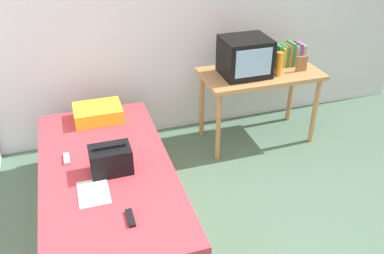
{
  "coord_description": "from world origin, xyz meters",
  "views": [
    {
      "loc": [
        -1.17,
        -1.86,
        2.35
      ],
      "look_at": [
        -0.27,
        0.98,
        0.57
      ],
      "focal_mm": 38.71,
      "sensor_mm": 36.0,
      "label": 1
    }
  ],
  "objects_px": {
    "book_row": "(289,54)",
    "remote_dark": "(130,218)",
    "water_bottle": "(279,64)",
    "pillow": "(98,113)",
    "remote_silver": "(67,159)",
    "tv": "(245,57)",
    "magazine": "(94,193)",
    "handbag": "(111,160)",
    "bed": "(110,195)",
    "picture_frame": "(302,64)",
    "desk": "(260,81)"
  },
  "relations": [
    {
      "from": "remote_silver",
      "to": "desk",
      "type": "bearing_deg",
      "value": 17.24
    },
    {
      "from": "book_row",
      "to": "handbag",
      "type": "bearing_deg",
      "value": -154.44
    },
    {
      "from": "book_row",
      "to": "remote_dark",
      "type": "height_order",
      "value": "book_row"
    },
    {
      "from": "water_bottle",
      "to": "remote_dark",
      "type": "height_order",
      "value": "water_bottle"
    },
    {
      "from": "book_row",
      "to": "remote_silver",
      "type": "relative_size",
      "value": 2.07
    },
    {
      "from": "tv",
      "to": "handbag",
      "type": "height_order",
      "value": "tv"
    },
    {
      "from": "water_bottle",
      "to": "remote_silver",
      "type": "relative_size",
      "value": 1.6
    },
    {
      "from": "desk",
      "to": "handbag",
      "type": "xyz_separation_m",
      "value": [
        -1.59,
        -0.83,
        -0.04
      ]
    },
    {
      "from": "magazine",
      "to": "book_row",
      "type": "bearing_deg",
      "value": 28.61
    },
    {
      "from": "remote_silver",
      "to": "book_row",
      "type": "bearing_deg",
      "value": 16.92
    },
    {
      "from": "pillow",
      "to": "remote_dark",
      "type": "distance_m",
      "value": 1.36
    },
    {
      "from": "water_bottle",
      "to": "pillow",
      "type": "relative_size",
      "value": 0.55
    },
    {
      "from": "bed",
      "to": "picture_frame",
      "type": "xyz_separation_m",
      "value": [
        2.01,
        0.69,
        0.57
      ]
    },
    {
      "from": "magazine",
      "to": "water_bottle",
      "type": "bearing_deg",
      "value": 26.4
    },
    {
      "from": "water_bottle",
      "to": "book_row",
      "type": "xyz_separation_m",
      "value": [
        0.23,
        0.22,
        -0.01
      ]
    },
    {
      "from": "magazine",
      "to": "remote_silver",
      "type": "height_order",
      "value": "remote_silver"
    },
    {
      "from": "desk",
      "to": "picture_frame",
      "type": "distance_m",
      "value": 0.43
    },
    {
      "from": "bed",
      "to": "water_bottle",
      "type": "xyz_separation_m",
      "value": [
        1.75,
        0.66,
        0.61
      ]
    },
    {
      "from": "bed",
      "to": "tv",
      "type": "relative_size",
      "value": 4.55
    },
    {
      "from": "bed",
      "to": "remote_silver",
      "type": "xyz_separation_m",
      "value": [
        -0.27,
        0.2,
        0.27
      ]
    },
    {
      "from": "remote_dark",
      "to": "pillow",
      "type": "bearing_deg",
      "value": 91.66
    },
    {
      "from": "tv",
      "to": "magazine",
      "type": "distance_m",
      "value": 1.93
    },
    {
      "from": "tv",
      "to": "magazine",
      "type": "height_order",
      "value": "tv"
    },
    {
      "from": "bed",
      "to": "tv",
      "type": "height_order",
      "value": "tv"
    },
    {
      "from": "book_row",
      "to": "handbag",
      "type": "distance_m",
      "value": 2.16
    },
    {
      "from": "water_bottle",
      "to": "magazine",
      "type": "distance_m",
      "value": 2.11
    },
    {
      "from": "desk",
      "to": "tv",
      "type": "distance_m",
      "value": 0.33
    },
    {
      "from": "pillow",
      "to": "tv",
      "type": "bearing_deg",
      "value": 0.76
    },
    {
      "from": "desk",
      "to": "handbag",
      "type": "bearing_deg",
      "value": -152.36
    },
    {
      "from": "pillow",
      "to": "handbag",
      "type": "bearing_deg",
      "value": -89.84
    },
    {
      "from": "tv",
      "to": "picture_frame",
      "type": "bearing_deg",
      "value": -9.39
    },
    {
      "from": "tv",
      "to": "remote_dark",
      "type": "relative_size",
      "value": 2.82
    },
    {
      "from": "desk",
      "to": "book_row",
      "type": "xyz_separation_m",
      "value": [
        0.35,
        0.09,
        0.2
      ]
    },
    {
      "from": "desk",
      "to": "book_row",
      "type": "distance_m",
      "value": 0.41
    },
    {
      "from": "handbag",
      "to": "desk",
      "type": "bearing_deg",
      "value": 27.64
    },
    {
      "from": "bed",
      "to": "picture_frame",
      "type": "bearing_deg",
      "value": 18.87
    },
    {
      "from": "tv",
      "to": "magazine",
      "type": "bearing_deg",
      "value": -146.3
    },
    {
      "from": "handbag",
      "to": "magazine",
      "type": "relative_size",
      "value": 1.03
    },
    {
      "from": "book_row",
      "to": "pillow",
      "type": "bearing_deg",
      "value": -176.52
    },
    {
      "from": "tv",
      "to": "book_row",
      "type": "height_order",
      "value": "tv"
    },
    {
      "from": "desk",
      "to": "pillow",
      "type": "xyz_separation_m",
      "value": [
        -1.59,
        -0.02,
        -0.08
      ]
    },
    {
      "from": "water_bottle",
      "to": "book_row",
      "type": "distance_m",
      "value": 0.31
    },
    {
      "from": "book_row",
      "to": "picture_frame",
      "type": "distance_m",
      "value": 0.2
    },
    {
      "from": "pillow",
      "to": "remote_silver",
      "type": "bearing_deg",
      "value": -118.58
    },
    {
      "from": "pillow",
      "to": "magazine",
      "type": "height_order",
      "value": "pillow"
    },
    {
      "from": "desk",
      "to": "remote_silver",
      "type": "relative_size",
      "value": 8.06
    },
    {
      "from": "desk",
      "to": "water_bottle",
      "type": "height_order",
      "value": "water_bottle"
    },
    {
      "from": "handbag",
      "to": "remote_dark",
      "type": "relative_size",
      "value": 1.92
    },
    {
      "from": "magazine",
      "to": "picture_frame",
      "type": "bearing_deg",
      "value": 24.06
    },
    {
      "from": "desk",
      "to": "tv",
      "type": "relative_size",
      "value": 2.64
    }
  ]
}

